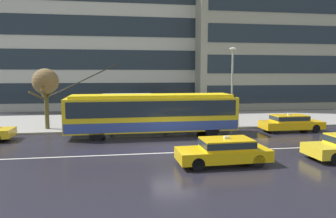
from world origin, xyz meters
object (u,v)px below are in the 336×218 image
Objects in this scene: taxi_ahead_of_bus at (291,122)px; street_lamp at (232,80)px; trolleybus at (152,113)px; pedestrian_waiting_by_pole at (209,107)px; pedestrian_walking_past at (111,115)px; bus_shelter at (127,102)px; pedestrian_approaching_curb at (167,106)px; taxi_oncoming_near at (224,150)px; street_tree_bare at (45,83)px; pedestrian_at_shelter at (186,108)px.

taxi_ahead_of_bus is 0.73× the size of street_lamp.
pedestrian_waiting_by_pole is (4.91, 2.78, 0.09)m from trolleybus.
trolleybus is 7.98× the size of pedestrian_walking_past.
pedestrian_walking_past is (-3.00, 3.49, -0.53)m from trolleybus.
trolleybus is at bearing -150.54° from pedestrian_waiting_by_pole.
trolleybus is 2.75× the size of taxi_ahead_of_bus.
bus_shelter is 0.64× the size of street_lamp.
trolleybus reaches higher than pedestrian_approaching_curb.
taxi_oncoming_near is at bearing -112.10° from street_lamp.
trolleybus reaches higher than taxi_ahead_of_bus.
trolleybus is at bearing -112.69° from pedestrian_approaching_curb.
street_lamp is (4.01, 9.87, 3.20)m from taxi_oncoming_near.
street_tree_bare is (-6.18, -0.77, 1.65)m from bus_shelter.
pedestrian_walking_past is 0.25× the size of street_lamp.
pedestrian_approaching_curb is 0.97× the size of pedestrian_waiting_by_pole.
street_lamp reaches higher than bus_shelter.
pedestrian_approaching_curb is 0.42× the size of street_tree_bare.
street_tree_bare is at bearing -176.42° from pedestrian_approaching_curb.
pedestrian_approaching_curb is 0.31× the size of street_lamp.
trolleybus is 6.35× the size of pedestrian_waiting_by_pole.
street_lamp is (5.12, -1.52, 2.18)m from pedestrian_approaching_curb.
pedestrian_waiting_by_pole is at bearing 29.46° from trolleybus.
pedestrian_at_shelter is 1.02× the size of pedestrian_approaching_curb.
bus_shelter is at bearing 176.83° from pedestrian_approaching_curb.
pedestrian_waiting_by_pole is (3.33, -1.00, -0.02)m from pedestrian_approaching_curb.
taxi_ahead_of_bus is 2.90× the size of pedestrian_walking_past.
street_tree_bare is (-14.57, 0.93, -0.20)m from street_lamp.
taxi_oncoming_near is at bearing -84.40° from pedestrian_approaching_curb.
bus_shelter reaches higher than taxi_oncoming_near.
pedestrian_waiting_by_pole is (2.03, 0.66, -0.01)m from pedestrian_at_shelter.
trolleybus is 2.84× the size of taxi_oncoming_near.
pedestrian_walking_past is at bearing 174.82° from pedestrian_waiting_by_pole.
pedestrian_walking_past is at bearing -176.43° from pedestrian_approaching_curb.
bus_shelter is 4.95m from pedestrian_at_shelter.
taxi_oncoming_near is 11.12m from street_lamp.
pedestrian_approaching_curb reaches higher than taxi_ahead_of_bus.
pedestrian_waiting_by_pole reaches higher than taxi_ahead_of_bus.
bus_shelter is (-1.70, 3.96, 0.44)m from trolleybus.
street_tree_bare is (-4.87, -0.31, 2.62)m from pedestrian_walking_past.
taxi_oncoming_near is 11.49m from pedestrian_approaching_curb.
street_tree_bare reaches higher than pedestrian_waiting_by_pole.
street_lamp is at bearing 67.90° from taxi_oncoming_near.
street_lamp is at bearing -11.44° from bus_shelter.
pedestrian_approaching_curb is at bearing 128.16° from pedestrian_at_shelter.
pedestrian_walking_past is (-1.31, -0.47, -0.97)m from bus_shelter.
taxi_ahead_of_bus is at bearing 43.88° from taxi_oncoming_near.
trolleybus is at bearing -143.69° from pedestrian_at_shelter.
taxi_ahead_of_bus is at bearing -14.50° from pedestrian_walking_past.
street_lamp reaches higher than pedestrian_at_shelter.
bus_shelter is 0.87× the size of street_tree_bare.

